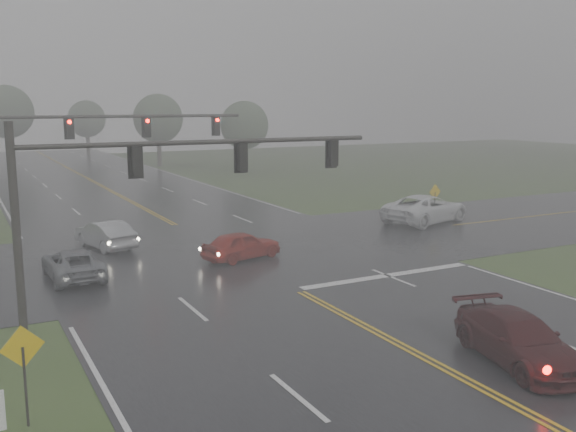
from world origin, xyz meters
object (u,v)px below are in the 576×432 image
signal_gantry_near (142,180)px  signal_gantry_far (75,140)px  sedan_red (242,259)px  sedan_maroon (517,363)px  car_grey (74,279)px  pickup_white (425,222)px  sedan_silver (106,248)px

signal_gantry_near → signal_gantry_far: (0.72, 16.97, 0.50)m
sedan_red → sedan_maroon: bearing=173.3°
sedan_red → car_grey: bearing=74.2°
sedan_red → pickup_white: size_ratio=0.64×
sedan_silver → sedan_maroon: bearing=96.2°
sedan_maroon → sedan_silver: (-7.30, 20.52, 0.00)m
sedan_maroon → sedan_silver: sedan_silver is taller
sedan_maroon → signal_gantry_far: signal_gantry_far is taller
sedan_silver → signal_gantry_far: signal_gantry_far is taller
car_grey → pickup_white: pickup_white is taller
sedan_maroon → signal_gantry_far: size_ratio=0.32×
sedan_maroon → sedan_red: sedan_maroon is taller
signal_gantry_near → car_grey: bearing=102.4°
sedan_red → pickup_white: 14.50m
sedan_maroon → signal_gantry_far: bearing=119.0°
sedan_maroon → car_grey: sedan_maroon is taller
sedan_red → signal_gantry_far: signal_gantry_far is taller
sedan_maroon → car_grey: size_ratio=1.06×
sedan_maroon → pickup_white: (12.04, 18.59, 0.00)m
sedan_silver → pickup_white: bearing=160.9°
sedan_red → signal_gantry_far: bearing=13.2°
car_grey → pickup_white: 22.05m
sedan_silver → pickup_white: (19.34, -1.93, 0.00)m
sedan_maroon → sedan_silver: size_ratio=1.10×
pickup_white → sedan_red: bearing=87.7°
car_grey → pickup_white: size_ratio=0.72×
pickup_white → sedan_maroon: bearing=130.8°
sedan_silver → signal_gantry_far: 7.52m
sedan_red → signal_gantry_far: size_ratio=0.27×
car_grey → signal_gantry_far: bearing=-102.9°
sedan_red → car_grey: size_ratio=0.88×
car_grey → pickup_white: (21.80, 3.30, 0.00)m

